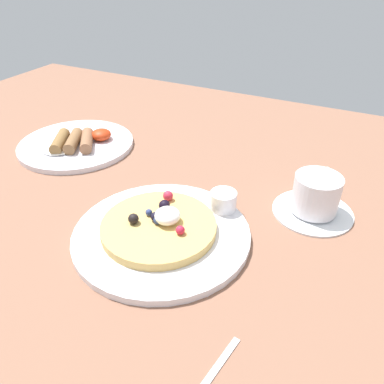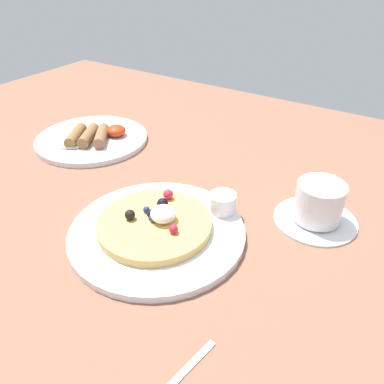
{
  "view_description": "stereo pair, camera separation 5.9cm",
  "coord_description": "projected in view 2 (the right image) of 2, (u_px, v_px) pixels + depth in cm",
  "views": [
    {
      "loc": [
        32.1,
        -46.39,
        39.13
      ],
      "look_at": [
        8.15,
        1.2,
        4.0
      ],
      "focal_mm": 35.88,
      "sensor_mm": 36.0,
      "label": 1
    },
    {
      "loc": [
        37.24,
        -43.43,
        39.13
      ],
      "look_at": [
        8.15,
        1.2,
        4.0
      ],
      "focal_mm": 35.88,
      "sensor_mm": 36.0,
      "label": 2
    }
  ],
  "objects": [
    {
      "name": "pancake_with_berries",
      "position": [
        155.0,
        223.0,
        0.6
      ],
      "size": [
        17.94,
        17.94,
        3.84
      ],
      "color": "tan",
      "rests_on": "pancake_plate"
    },
    {
      "name": "pancake_plate",
      "position": [
        157.0,
        232.0,
        0.6
      ],
      "size": [
        27.65,
        27.65,
        1.19
      ],
      "primitive_type": "cylinder",
      "color": "white",
      "rests_on": "ground_plane"
    },
    {
      "name": "breakfast_plate",
      "position": [
        92.0,
        139.0,
        0.89
      ],
      "size": [
        25.34,
        25.34,
        1.16
      ],
      "primitive_type": "cylinder",
      "color": "white",
      "rests_on": "ground_plane"
    },
    {
      "name": "syrup_ramekin",
      "position": [
        223.0,
        202.0,
        0.63
      ],
      "size": [
        4.43,
        4.43,
        3.22
      ],
      "color": "white",
      "rests_on": "pancake_plate"
    },
    {
      "name": "coffee_saucer",
      "position": [
        315.0,
        219.0,
        0.64
      ],
      "size": [
        13.55,
        13.55,
        0.69
      ],
      "primitive_type": "cylinder",
      "color": "white",
      "rests_on": "ground_plane"
    },
    {
      "name": "fried_breakfast",
      "position": [
        92.0,
        135.0,
        0.86
      ],
      "size": [
        11.81,
        13.77,
        2.72
      ],
      "color": "brown",
      "rests_on": "breakfast_plate"
    },
    {
      "name": "ground_plane",
      "position": [
        151.0,
        207.0,
        0.7
      ],
      "size": [
        163.02,
        123.93,
        3.0
      ],
      "primitive_type": "cube",
      "color": "brown"
    },
    {
      "name": "coffee_cup",
      "position": [
        320.0,
        200.0,
        0.62
      ],
      "size": [
        7.75,
        10.95,
        6.4
      ],
      "color": "white",
      "rests_on": "coffee_saucer"
    }
  ]
}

